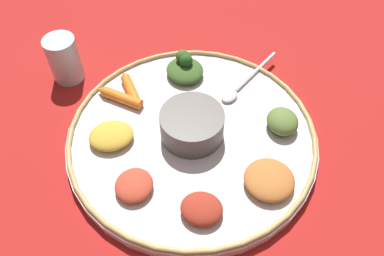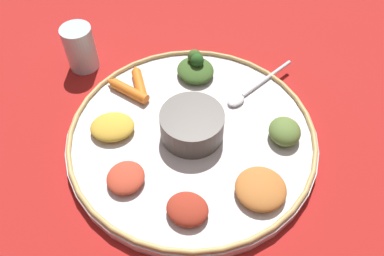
% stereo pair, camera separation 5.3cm
% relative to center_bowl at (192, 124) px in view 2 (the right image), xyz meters
% --- Properties ---
extents(ground_plane, '(2.40, 2.40, 0.00)m').
position_rel_center_bowl_xyz_m(ground_plane, '(0.00, 0.00, -0.04)').
color(ground_plane, maroon).
extents(platter, '(0.41, 0.41, 0.02)m').
position_rel_center_bowl_xyz_m(platter, '(0.00, 0.00, -0.03)').
color(platter, silver).
rests_on(platter, ground_plane).
extents(platter_rim, '(0.40, 0.40, 0.01)m').
position_rel_center_bowl_xyz_m(platter_rim, '(0.00, 0.00, -0.02)').
color(platter_rim, tan).
rests_on(platter_rim, platter).
extents(center_bowl, '(0.10, 0.10, 0.05)m').
position_rel_center_bowl_xyz_m(center_bowl, '(0.00, 0.00, 0.00)').
color(center_bowl, '#4C4742').
rests_on(center_bowl, platter).
extents(spoon, '(0.16, 0.03, 0.01)m').
position_rel_center_bowl_xyz_m(spoon, '(-0.14, 0.01, -0.02)').
color(spoon, silver).
rests_on(spoon, platter).
extents(greens_pile, '(0.09, 0.09, 0.04)m').
position_rel_center_bowl_xyz_m(greens_pile, '(-0.10, -0.09, -0.01)').
color(greens_pile, '#385623').
rests_on(greens_pile, platter).
extents(carrot_near_spoon, '(0.06, 0.08, 0.02)m').
position_rel_center_bowl_xyz_m(carrot_near_spoon, '(-0.01, -0.14, -0.02)').
color(carrot_near_spoon, orange).
rests_on(carrot_near_spoon, platter).
extents(carrot_outer, '(0.03, 0.09, 0.02)m').
position_rel_center_bowl_xyz_m(carrot_outer, '(0.02, -0.14, -0.02)').
color(carrot_outer, orange).
rests_on(carrot_outer, platter).
extents(mound_berbere_red, '(0.08, 0.07, 0.02)m').
position_rel_center_bowl_xyz_m(mound_berbere_red, '(0.13, -0.01, -0.02)').
color(mound_berbere_red, '#B73D28').
rests_on(mound_berbere_red, platter).
extents(mound_chickpea, '(0.09, 0.09, 0.02)m').
position_rel_center_bowl_xyz_m(mound_chickpea, '(0.01, 0.15, -0.01)').
color(mound_chickpea, '#B2662D').
rests_on(mound_chickpea, platter).
extents(mound_beet, '(0.07, 0.08, 0.02)m').
position_rel_center_bowl_xyz_m(mound_beet, '(0.10, 0.09, -0.01)').
color(mound_beet, maroon).
rests_on(mound_beet, platter).
extents(mound_lentil_yellow, '(0.09, 0.09, 0.02)m').
position_rel_center_bowl_xyz_m(mound_lentil_yellow, '(0.09, -0.10, -0.01)').
color(mound_lentil_yellow, gold).
rests_on(mound_lentil_yellow, platter).
extents(mound_collards, '(0.08, 0.08, 0.03)m').
position_rel_center_bowl_xyz_m(mound_collards, '(-0.10, 0.11, -0.01)').
color(mound_collards, '#567033').
rests_on(mound_collards, platter).
extents(drinking_glass, '(0.06, 0.06, 0.09)m').
position_rel_center_bowl_xyz_m(drinking_glass, '(0.02, -0.28, -0.01)').
color(drinking_glass, silver).
rests_on(drinking_glass, ground_plane).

